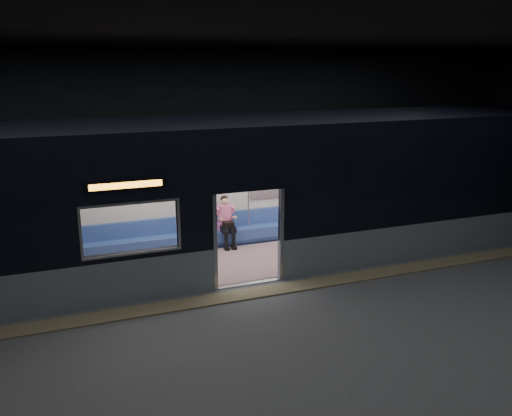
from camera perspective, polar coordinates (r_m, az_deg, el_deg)
station_floor at (r=10.80m, az=1.21°, el=-10.10°), size 24.00×14.00×0.01m
station_envelope at (r=9.81m, az=1.33°, el=9.67°), size 24.00×14.00×5.00m
tactile_strip at (r=11.25m, az=0.14°, el=-8.89°), size 22.80×0.50×0.03m
metro_car at (r=12.46m, az=-3.19°, el=2.36°), size 18.00×3.04×3.35m
passenger at (r=13.75m, az=-3.22°, el=-1.06°), size 0.37×0.63×1.30m
handbag at (r=13.59m, az=-2.92°, el=-1.72°), size 0.26×0.23×0.13m
transit_map at (r=14.31m, az=1.64°, el=2.64°), size 1.08×0.03×0.70m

